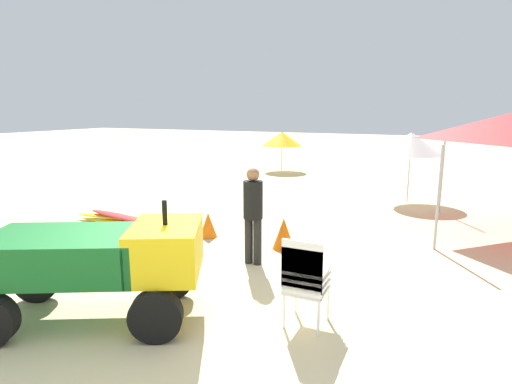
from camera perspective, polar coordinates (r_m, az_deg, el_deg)
The scene contains 9 objects.
ground at distance 5.59m, azimuth -14.65°, elevation -16.39°, with size 80.00×80.00×0.00m, color beige.
utility_cart at distance 5.45m, azimuth -20.57°, elevation -8.51°, with size 2.81×2.24×1.50m.
stacked_plastic_chairs at distance 5.00m, azimuth 6.68°, elevation -11.28°, with size 0.48×0.48×1.11m.
surfboard_pile at distance 9.92m, azimuth -17.60°, elevation -3.52°, with size 2.56×0.86×0.24m.
lifeguard_near_center at distance 6.88m, azimuth -0.41°, elevation -2.45°, with size 0.32×0.32×1.63m.
beach_umbrella_left at distance 17.59m, azimuth 3.56°, elevation 7.25°, with size 1.67×1.67×1.63m.
beach_umbrella_far at distance 12.31m, azimuth 20.39°, elevation 6.21°, with size 1.75×1.75×1.93m.
traffic_cone_near at distance 8.54m, azimuth -6.53°, elevation -4.48°, with size 0.35×0.35×0.51m, color orange.
traffic_cone_far at distance 7.79m, azimuth 3.79°, elevation -5.67°, with size 0.41×0.41×0.59m, color orange.
Camera 1 is at (3.23, -3.78, 2.56)m, focal length 29.33 mm.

